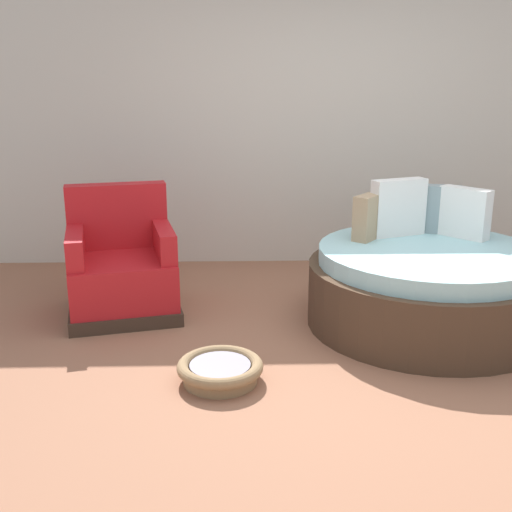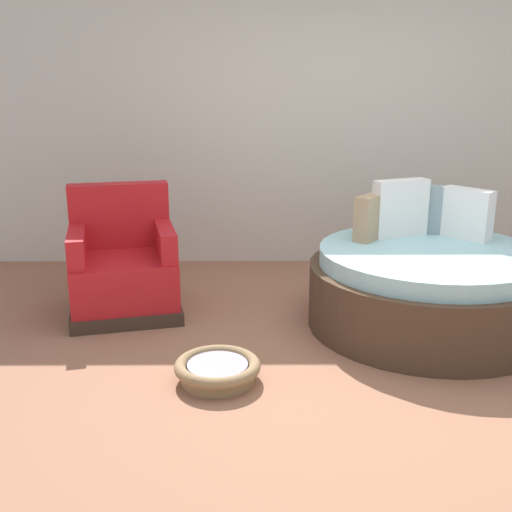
{
  "view_description": "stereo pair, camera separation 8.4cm",
  "coord_description": "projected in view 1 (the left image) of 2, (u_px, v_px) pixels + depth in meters",
  "views": [
    {
      "loc": [
        -0.72,
        -3.5,
        1.74
      ],
      "look_at": [
        -0.61,
        0.57,
        0.55
      ],
      "focal_mm": 43.48,
      "sensor_mm": 36.0,
      "label": 1
    },
    {
      "loc": [
        -0.63,
        -3.5,
        1.74
      ],
      "look_at": [
        -0.61,
        0.57,
        0.55
      ],
      "focal_mm": 43.48,
      "sensor_mm": 36.0,
      "label": 2
    }
  ],
  "objects": [
    {
      "name": "ground_plane",
      "position": [
        355.0,
        367.0,
        3.87
      ],
      "size": [
        8.0,
        8.0,
        0.02
      ],
      "primitive_type": "cube",
      "color": "#936047"
    },
    {
      "name": "back_wall",
      "position": [
        316.0,
        123.0,
        5.75
      ],
      "size": [
        8.0,
        0.12,
        2.62
      ],
      "primitive_type": "cube",
      "color": "beige",
      "rests_on": "ground_plane"
    },
    {
      "name": "round_daybed",
      "position": [
        426.0,
        284.0,
        4.44
      ],
      "size": [
        1.69,
        1.69,
        1.0
      ],
      "color": "#473323",
      "rests_on": "ground_plane"
    },
    {
      "name": "red_armchair",
      "position": [
        122.0,
        269.0,
        4.68
      ],
      "size": [
        0.96,
        0.96,
        0.94
      ],
      "color": "#38281E",
      "rests_on": "ground_plane"
    },
    {
      "name": "pet_basket",
      "position": [
        220.0,
        370.0,
        3.64
      ],
      "size": [
        0.51,
        0.51,
        0.13
      ],
      "color": "#8E704C",
      "rests_on": "ground_plane"
    }
  ]
}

